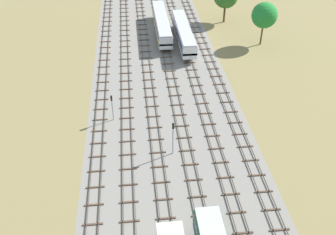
# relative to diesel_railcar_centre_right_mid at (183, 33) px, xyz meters

# --- Properties ---
(ground_plane) EXTENTS (480.00, 480.00, 0.00)m
(ground_plane) POSITION_rel_diesel_railcar_centre_right_mid_xyz_m (-6.46, -20.86, -2.60)
(ground_plane) COLOR olive
(ballast_bed) EXTENTS (25.53, 176.00, 0.01)m
(ballast_bed) POSITION_rel_diesel_railcar_centre_right_mid_xyz_m (-6.46, -20.86, -2.59)
(ballast_bed) COLOR gray
(ballast_bed) RESTS_ON ground
(track_far_left) EXTENTS (2.40, 126.00, 0.29)m
(track_far_left) POSITION_rel_diesel_railcar_centre_right_mid_xyz_m (-17.22, -19.86, -2.46)
(track_far_left) COLOR #47382D
(track_far_left) RESTS_ON ground
(track_left) EXTENTS (2.40, 126.00, 0.29)m
(track_left) POSITION_rel_diesel_railcar_centre_right_mid_xyz_m (-12.92, -19.86, -2.46)
(track_left) COLOR #47382D
(track_left) RESTS_ON ground
(track_centre_left) EXTENTS (2.40, 126.00, 0.29)m
(track_centre_left) POSITION_rel_diesel_railcar_centre_right_mid_xyz_m (-8.61, -19.86, -2.46)
(track_centre_left) COLOR #47382D
(track_centre_left) RESTS_ON ground
(track_centre) EXTENTS (2.40, 126.00, 0.29)m
(track_centre) POSITION_rel_diesel_railcar_centre_right_mid_xyz_m (-4.31, -19.86, -2.46)
(track_centre) COLOR #47382D
(track_centre) RESTS_ON ground
(track_centre_right) EXTENTS (2.40, 126.00, 0.29)m
(track_centre_right) POSITION_rel_diesel_railcar_centre_right_mid_xyz_m (-0.00, -19.86, -2.46)
(track_centre_right) COLOR #47382D
(track_centre_right) RESTS_ON ground
(track_right) EXTENTS (2.40, 126.00, 0.29)m
(track_right) POSITION_rel_diesel_railcar_centre_right_mid_xyz_m (4.31, -19.86, -2.46)
(track_right) COLOR #47382D
(track_right) RESTS_ON ground
(diesel_railcar_centre_right_mid) EXTENTS (2.96, 20.50, 3.80)m
(diesel_railcar_centre_right_mid) POSITION_rel_diesel_railcar_centre_right_mid_xyz_m (0.00, 0.00, 0.00)
(diesel_railcar_centre_right_mid) COLOR white
(diesel_railcar_centre_right_mid) RESTS_ON ground
(passenger_coach_centre_midfar) EXTENTS (2.96, 22.00, 3.80)m
(passenger_coach_centre_midfar) POSITION_rel_diesel_railcar_centre_right_mid_xyz_m (-4.31, 5.94, 0.02)
(passenger_coach_centre_midfar) COLOR white
(passenger_coach_centre_midfar) RESTS_ON ground
(signal_post_nearest) EXTENTS (0.28, 0.47, 4.75)m
(signal_post_nearest) POSITION_rel_diesel_railcar_centre_right_mid_xyz_m (-15.07, -27.55, 0.45)
(signal_post_nearest) COLOR gray
(signal_post_nearest) RESTS_ON ground
(signal_post_near) EXTENTS (0.28, 0.47, 5.55)m
(signal_post_near) POSITION_rel_diesel_railcar_centre_right_mid_xyz_m (-6.46, -36.72, 0.92)
(signal_post_near) COLOR gray
(signal_post_near) RESTS_ON ground
(lineside_tree_2) EXTENTS (5.51, 5.51, 9.42)m
(lineside_tree_2) POSITION_rel_diesel_railcar_centre_right_mid_xyz_m (16.98, -2.09, 4.05)
(lineside_tree_2) COLOR #4C331E
(lineside_tree_2) RESTS_ON ground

